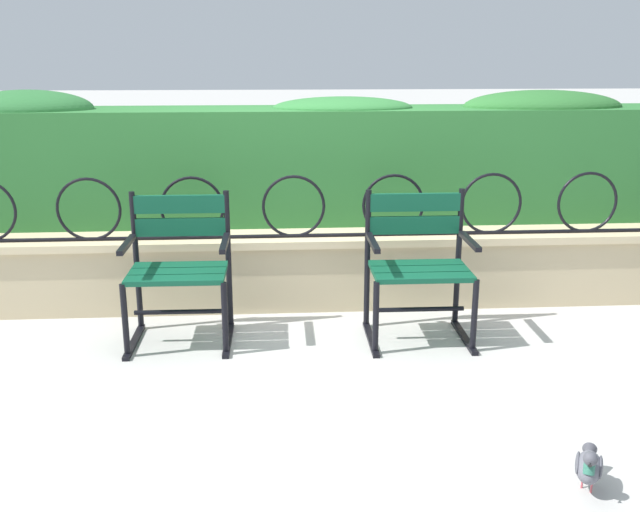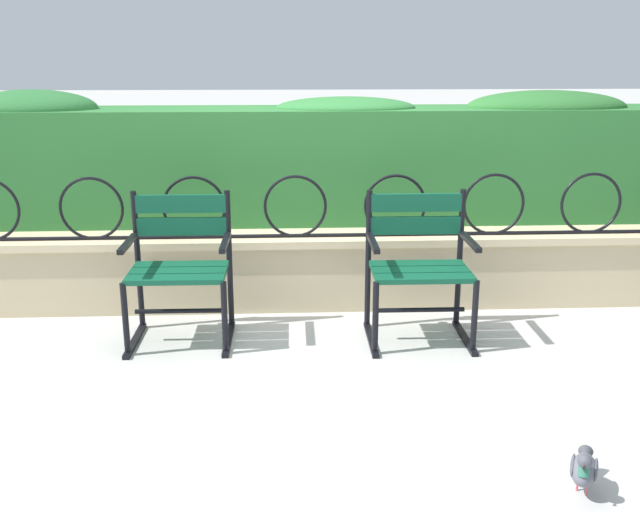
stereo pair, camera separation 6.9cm
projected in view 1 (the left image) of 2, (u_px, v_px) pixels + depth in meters
name	position (u px, v px, depth m)	size (l,w,h in m)	color
ground_plane	(320.00, 346.00, 4.27)	(60.00, 60.00, 0.00)	#B7B5AF
stone_wall	(313.00, 269.00, 4.91)	(7.04, 0.41, 0.50)	#C6B289
iron_arch_fence	(296.00, 210.00, 4.71)	(6.51, 0.02, 0.42)	black
hedge_row	(310.00, 159.00, 5.20)	(6.90, 0.64, 0.94)	#2D7033
park_chair_left	(179.00, 265.00, 4.26)	(0.61, 0.53, 0.88)	#0F4C33
park_chair_right	(418.00, 262.00, 4.31)	(0.62, 0.53, 0.89)	#0F4C33
pigeon_near_chairs	(589.00, 465.00, 2.84)	(0.18, 0.28, 0.22)	#5B5B66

